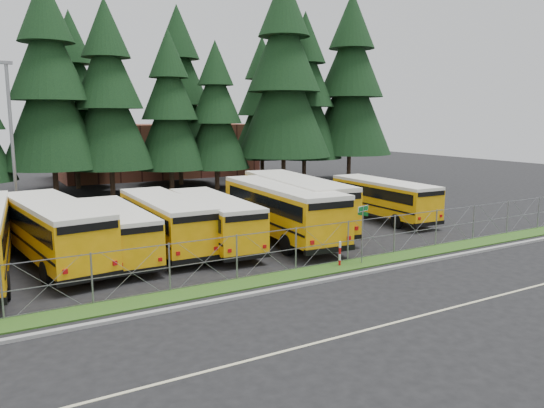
{
  "coord_description": "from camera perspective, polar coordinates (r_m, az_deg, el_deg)",
  "views": [
    {
      "loc": [
        -13.74,
        -20.73,
        6.97
      ],
      "look_at": [
        0.65,
        4.0,
        2.21
      ],
      "focal_mm": 35.0,
      "sensor_mm": 36.0,
      "label": 1
    }
  ],
  "objects": [
    {
      "name": "conifer_7",
      "position": [
        52.83,
        1.28,
        13.04
      ],
      "size": [
        9.3,
        9.3,
        20.56
      ],
      "primitive_type": null,
      "color": "black",
      "rests_on": "ground"
    },
    {
      "name": "conifer_6",
      "position": [
        50.76,
        -6.04,
        9.38
      ],
      "size": [
        6.29,
        6.29,
        13.91
      ],
      "primitive_type": null,
      "color": "black",
      "rests_on": "ground"
    },
    {
      "name": "conifer_9",
      "position": [
        58.36,
        8.45,
        12.24
      ],
      "size": [
        8.96,
        8.96,
        19.82
      ],
      "primitive_type": null,
      "color": "black",
      "rests_on": "ground"
    },
    {
      "name": "bus_5",
      "position": [
        30.24,
        0.67,
        -0.81
      ],
      "size": [
        3.68,
        12.27,
        3.17
      ],
      "primitive_type": null,
      "rotation": [
        0.0,
        0.0,
        -0.07
      ],
      "color": "#D69406",
      "rests_on": "ground"
    },
    {
      "name": "light_standard",
      "position": [
        35.5,
        -26.17,
        6.12
      ],
      "size": [
        0.7,
        0.35,
        10.14
      ],
      "color": "gray",
      "rests_on": "ground"
    },
    {
      "name": "road_lane_line",
      "position": [
        19.98,
        16.22,
        -11.34
      ],
      "size": [
        50.0,
        0.12,
        0.01
      ],
      "primitive_type": "cube",
      "color": "beige",
      "rests_on": "ground"
    },
    {
      "name": "curb",
      "position": [
        23.4,
        7.46,
        -7.82
      ],
      "size": [
        50.0,
        0.25,
        0.12
      ],
      "primitive_type": "cube",
      "color": "gray",
      "rests_on": "ground"
    },
    {
      "name": "conifer_8",
      "position": [
        56.27,
        3.54,
        11.25
      ],
      "size": [
        7.92,
        7.92,
        17.51
      ],
      "primitive_type": null,
      "color": "black",
      "rests_on": "ground"
    },
    {
      "name": "bus_2",
      "position": [
        27.3,
        -16.6,
        -2.97
      ],
      "size": [
        2.37,
        9.83,
        2.57
      ],
      "primitive_type": null,
      "rotation": [
        0.0,
        0.0,
        -0.01
      ],
      "color": "#D69406",
      "rests_on": "ground"
    },
    {
      "name": "street_sign",
      "position": [
        25.31,
        9.73,
        -1.94
      ],
      "size": [
        0.81,
        0.53,
        2.81
      ],
      "color": "gray",
      "rests_on": "ground"
    },
    {
      "name": "grass_verge",
      "position": [
        24.48,
        5.44,
        -7.07
      ],
      "size": [
        50.0,
        1.4,
        0.06
      ],
      "primitive_type": "cube",
      "color": "#1F4413",
      "rests_on": "ground"
    },
    {
      "name": "chainlink_fence",
      "position": [
        24.77,
        4.53,
        -4.53
      ],
      "size": [
        44.0,
        0.1,
        2.0
      ],
      "primitive_type": null,
      "color": "gray",
      "rests_on": "ground"
    },
    {
      "name": "bus_east",
      "position": [
        36.82,
        11.54,
        0.47
      ],
      "size": [
        2.8,
        10.32,
        2.68
      ],
      "primitive_type": null,
      "rotation": [
        0.0,
        0.0,
        -0.04
      ],
      "color": "#D69406",
      "rests_on": "ground"
    },
    {
      "name": "striped_bollard",
      "position": [
        25.07,
        7.31,
        -5.35
      ],
      "size": [
        0.11,
        0.11,
        1.2
      ],
      "primitive_type": "cylinder",
      "color": "#B20C0C",
      "rests_on": "ground"
    },
    {
      "name": "bus_3",
      "position": [
        28.63,
        -11.66,
        -1.99
      ],
      "size": [
        2.63,
        10.63,
        2.78
      ],
      "primitive_type": null,
      "rotation": [
        0.0,
        0.0,
        -0.01
      ],
      "color": "#D69406",
      "rests_on": "ground"
    },
    {
      "name": "brick_building",
      "position": [
        63.98,
        -12.23,
        5.68
      ],
      "size": [
        22.0,
        10.0,
        6.0
      ],
      "primitive_type": "cube",
      "color": "brown",
      "rests_on": "ground"
    },
    {
      "name": "conifer_12",
      "position": [
        55.13,
        -9.99,
        11.33
      ],
      "size": [
        8.06,
        8.06,
        17.83
      ],
      "primitive_type": null,
      "color": "black",
      "rests_on": "ground"
    },
    {
      "name": "bus_1",
      "position": [
        27.24,
        -22.54,
        -2.85
      ],
      "size": [
        4.13,
        11.78,
        3.02
      ],
      "primitive_type": null,
      "rotation": [
        0.0,
        0.0,
        0.12
      ],
      "color": "#D69406",
      "rests_on": "ground"
    },
    {
      "name": "conifer_5",
      "position": [
        49.62,
        -10.94,
        9.72
      ],
      "size": [
        6.65,
        6.65,
        14.7
      ],
      "primitive_type": null,
      "color": "black",
      "rests_on": "ground"
    },
    {
      "name": "conifer_11",
      "position": [
        54.48,
        -20.59,
        10.32
      ],
      "size": [
        7.56,
        7.56,
        16.73
      ],
      "primitive_type": null,
      "color": "black",
      "rests_on": "ground"
    },
    {
      "name": "bus_6",
      "position": [
        32.7,
        2.24,
        0.04
      ],
      "size": [
        4.56,
        12.71,
        3.26
      ],
      "primitive_type": null,
      "rotation": [
        0.0,
        0.0,
        -0.13
      ],
      "color": "#D69406",
      "rests_on": "ground"
    },
    {
      "name": "ground",
      "position": [
        25.83,
        3.24,
        -6.23
      ],
      "size": [
        120.0,
        120.0,
        0.0
      ],
      "primitive_type": "plane",
      "color": "black",
      "rests_on": "ground"
    },
    {
      "name": "bus_4",
      "position": [
        28.76,
        -6.53,
        -1.88
      ],
      "size": [
        3.07,
        10.45,
        2.7
      ],
      "primitive_type": null,
      "rotation": [
        0.0,
        0.0,
        -0.06
      ],
      "color": "#D69406",
      "rests_on": "ground"
    },
    {
      "name": "conifer_4",
      "position": [
        48.25,
        -17.19,
        10.74
      ],
      "size": [
        7.6,
        7.6,
        16.81
      ],
      "primitive_type": null,
      "color": "black",
      "rests_on": "ground"
    },
    {
      "name": "conifer_13",
      "position": [
        59.37,
        -1.08,
        10.22
      ],
      "size": [
        7.02,
        7.02,
        15.53
      ],
      "primitive_type": null,
      "color": "black",
      "rests_on": "ground"
    },
    {
      "name": "conifer_3",
      "position": [
        47.73,
        -22.81,
        11.28
      ],
      "size": [
        8.22,
        8.22,
        18.19
      ],
      "primitive_type": null,
      "color": "black",
      "rests_on": "ground"
    }
  ]
}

